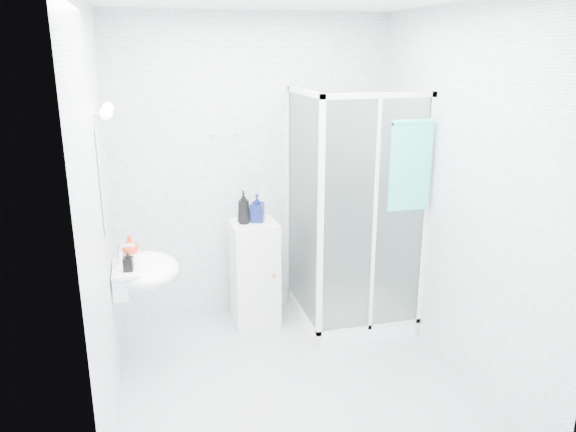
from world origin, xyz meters
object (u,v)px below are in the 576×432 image
object	(u,v)px
wall_basin	(143,271)
storage_cabinet	(255,273)
shower_enclosure	(346,276)
soap_dispenser_orange	(130,246)
shampoo_bottle_a	(244,207)
hand_towel	(410,163)
shampoo_bottle_b	(257,208)
soap_dispenser_black	(128,261)

from	to	relation	value
wall_basin	storage_cabinet	distance (m)	1.13
shower_enclosure	soap_dispenser_orange	bearing A→B (deg)	-174.82
shampoo_bottle_a	storage_cabinet	bearing A→B (deg)	0.51
shower_enclosure	shampoo_bottle_a	size ratio (longest dim) A/B	7.29
storage_cabinet	shampoo_bottle_a	size ratio (longest dim) A/B	3.32
wall_basin	hand_towel	bearing A→B (deg)	-2.45
shower_enclosure	shampoo_bottle_b	distance (m)	0.95
shower_enclosure	storage_cabinet	xyz separation A→B (m)	(-0.74, 0.25, 0.01)
wall_basin	shampoo_bottle_b	world-z (taller)	shampoo_bottle_b
shampoo_bottle_b	wall_basin	bearing A→B (deg)	-148.66
wall_basin	soap_dispenser_black	size ratio (longest dim) A/B	3.87
hand_towel	shampoo_bottle_b	size ratio (longest dim) A/B	2.90
shower_enclosure	soap_dispenser_black	world-z (taller)	shower_enclosure
wall_basin	shampoo_bottle_a	size ratio (longest dim) A/B	2.04
storage_cabinet	shampoo_bottle_a	distance (m)	0.60
wall_basin	hand_towel	xyz separation A→B (m)	(1.99, -0.09, 0.69)
wall_basin	soap_dispenser_black	distance (m)	0.22
wall_basin	storage_cabinet	world-z (taller)	wall_basin
shower_enclosure	soap_dispenser_orange	distance (m)	1.81
storage_cabinet	soap_dispenser_black	distance (m)	1.32
wall_basin	shampoo_bottle_a	bearing A→B (deg)	33.92
storage_cabinet	hand_towel	distance (m)	1.62
soap_dispenser_black	hand_towel	bearing A→B (deg)	1.67
shampoo_bottle_b	storage_cabinet	bearing A→B (deg)	-152.87
storage_cabinet	shampoo_bottle_b	size ratio (longest dim) A/B	3.86
wall_basin	shampoo_bottle_b	distance (m)	1.14
shampoo_bottle_b	soap_dispenser_black	world-z (taller)	shampoo_bottle_b
storage_cabinet	shampoo_bottle_b	xyz separation A→B (m)	(0.03, 0.02, 0.57)
wall_basin	soap_dispenser_orange	bearing A→B (deg)	116.23
wall_basin	hand_towel	distance (m)	2.10
shampoo_bottle_a	hand_towel	bearing A→B (deg)	-29.29
shower_enclosure	wall_basin	distance (m)	1.72
shower_enclosure	soap_dispenser_black	bearing A→B (deg)	-165.17
shower_enclosure	soap_dispenser_orange	size ratio (longest dim) A/B	13.26
soap_dispenser_black	storage_cabinet	bearing A→B (deg)	35.11
storage_cabinet	soap_dispenser_black	bearing A→B (deg)	-145.57
hand_towel	shampoo_bottle_b	world-z (taller)	hand_towel
wall_basin	shampoo_bottle_a	distance (m)	1.04
shampoo_bottle_a	soap_dispenser_black	distance (m)	1.17
shower_enclosure	soap_dispenser_orange	world-z (taller)	shower_enclosure
shower_enclosure	shampoo_bottle_b	bearing A→B (deg)	159.54
hand_towel	soap_dispenser_black	distance (m)	2.15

